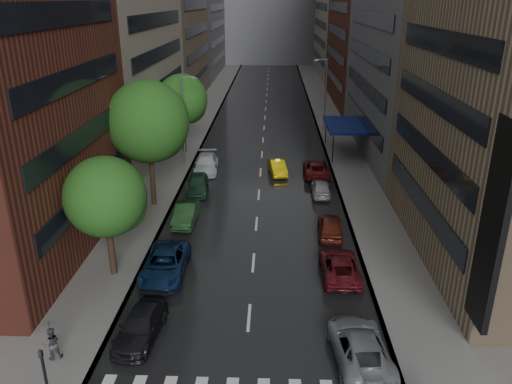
# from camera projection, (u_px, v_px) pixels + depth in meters

# --- Properties ---
(ground) EXTENTS (220.00, 220.00, 0.00)m
(ground) POSITION_uv_depth(u_px,v_px,m) (245.00, 369.00, 23.23)
(ground) COLOR gray
(ground) RESTS_ON ground
(road) EXTENTS (14.00, 140.00, 0.01)m
(road) POSITION_uv_depth(u_px,v_px,m) (265.00, 121.00, 69.76)
(road) COLOR black
(road) RESTS_ON ground
(sidewalk_left) EXTENTS (4.00, 140.00, 0.15)m
(sidewalk_left) POSITION_uv_depth(u_px,v_px,m) (201.00, 120.00, 70.03)
(sidewalk_left) COLOR gray
(sidewalk_left) RESTS_ON ground
(sidewalk_right) EXTENTS (4.00, 140.00, 0.15)m
(sidewalk_right) POSITION_uv_depth(u_px,v_px,m) (329.00, 121.00, 69.45)
(sidewalk_right) COLOR gray
(sidewalk_right) RESTS_ON ground
(buildings_right) EXTENTS (8.05, 109.10, 36.00)m
(buildings_right) POSITION_uv_depth(u_px,v_px,m) (373.00, 6.00, 70.04)
(buildings_right) COLOR #937A5B
(buildings_right) RESTS_ON ground
(tree_near) EXTENTS (4.82, 4.82, 7.68)m
(tree_near) POSITION_uv_depth(u_px,v_px,m) (105.00, 197.00, 29.17)
(tree_near) COLOR #382619
(tree_near) RESTS_ON ground
(tree_mid) EXTENTS (6.49, 6.49, 10.34)m
(tree_mid) POSITION_uv_depth(u_px,v_px,m) (148.00, 122.00, 38.88)
(tree_mid) COLOR #382619
(tree_mid) RESTS_ON ground
(tree_far) EXTENTS (5.43, 5.43, 8.66)m
(tree_far) POSITION_uv_depth(u_px,v_px,m) (182.00, 99.00, 53.47)
(tree_far) COLOR #382619
(tree_far) RESTS_ON ground
(taxi) EXTENTS (2.05, 4.21, 1.33)m
(taxi) POSITION_uv_depth(u_px,v_px,m) (278.00, 167.00, 48.69)
(taxi) COLOR yellow
(taxi) RESTS_ON ground
(parked_cars_left) EXTENTS (2.63, 31.19, 1.58)m
(parked_cars_left) POSITION_uv_depth(u_px,v_px,m) (185.00, 215.00, 37.82)
(parked_cars_left) COLOR black
(parked_cars_left) RESTS_ON ground
(parked_cars_right) EXTENTS (2.92, 31.78, 1.49)m
(parked_cars_right) POSITION_uv_depth(u_px,v_px,m) (331.00, 231.00, 35.32)
(parked_cars_right) COLOR gray
(parked_cars_right) RESTS_ON ground
(ped_black_umbrella) EXTENTS (1.01, 0.98, 2.09)m
(ped_black_umbrella) POSITION_uv_depth(u_px,v_px,m) (51.00, 336.00, 23.27)
(ped_black_umbrella) COLOR #424247
(ped_black_umbrella) RESTS_ON sidewalk_left
(traffic_light) EXTENTS (0.18, 0.15, 3.45)m
(traffic_light) POSITION_uv_depth(u_px,v_px,m) (46.00, 379.00, 19.49)
(traffic_light) COLOR black
(traffic_light) RESTS_ON sidewalk_left
(street_lamp_left) EXTENTS (1.74, 0.22, 9.00)m
(street_lamp_left) POSITION_uv_depth(u_px,v_px,m) (184.00, 119.00, 49.62)
(street_lamp_left) COLOR gray
(street_lamp_left) RESTS_ON sidewalk_left
(street_lamp_right) EXTENTS (1.74, 0.22, 9.00)m
(street_lamp_right) POSITION_uv_depth(u_px,v_px,m) (325.00, 93.00, 63.08)
(street_lamp_right) COLOR gray
(street_lamp_right) RESTS_ON sidewalk_right
(awning) EXTENTS (4.00, 8.00, 3.12)m
(awning) POSITION_uv_depth(u_px,v_px,m) (345.00, 125.00, 54.37)
(awning) COLOR navy
(awning) RESTS_ON sidewalk_right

